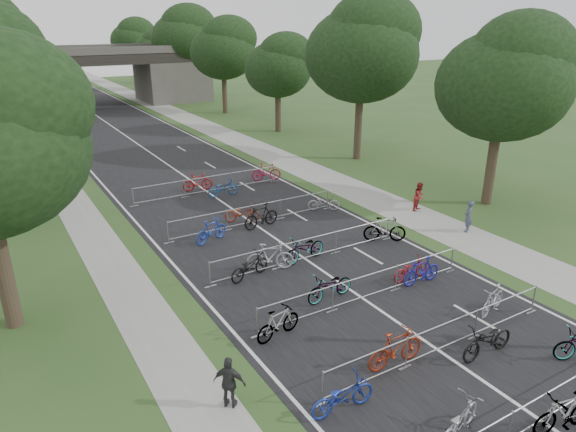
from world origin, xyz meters
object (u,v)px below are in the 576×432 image
at_px(pedestrian_a, 468,216).
at_px(pedestrian_c, 230,383).
at_px(pedestrian_b, 419,197).
at_px(overpass_bridge, 79,77).

xyz_separation_m(pedestrian_a, pedestrian_c, (-15.45, -5.21, -0.03)).
bearing_deg(pedestrian_b, overpass_bridge, 80.61).
height_order(pedestrian_a, pedestrian_b, pedestrian_a).
bearing_deg(pedestrian_a, pedestrian_b, -124.58).
height_order(pedestrian_b, pedestrian_c, pedestrian_b).
distance_m(pedestrian_b, pedestrian_c, 17.88).
bearing_deg(pedestrian_b, pedestrian_a, -112.31).
relative_size(pedestrian_b, pedestrian_c, 1.03).
relative_size(overpass_bridge, pedestrian_b, 19.40).
bearing_deg(overpass_bridge, pedestrian_c, -96.86).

